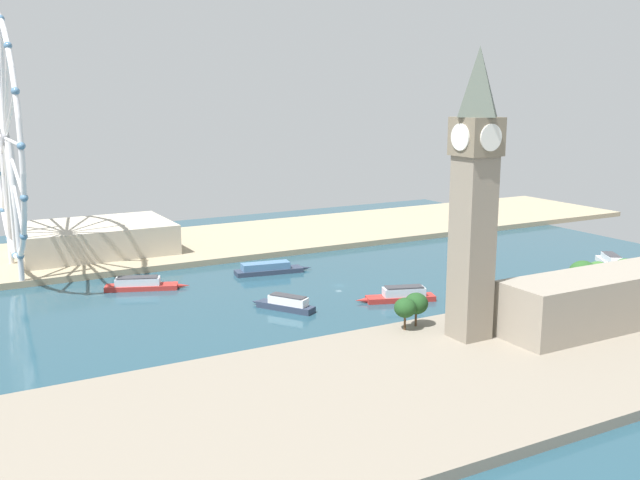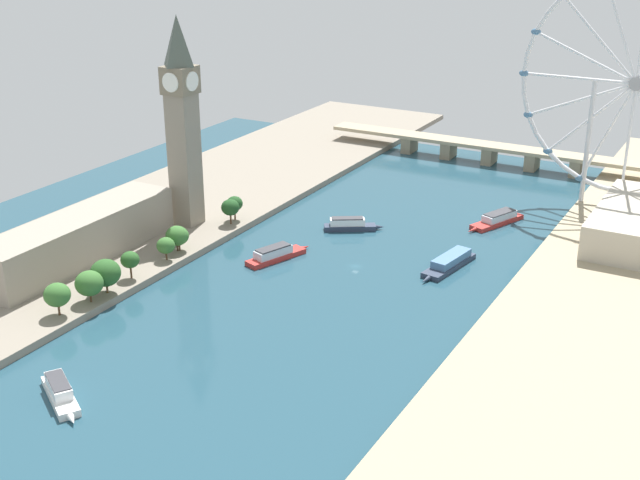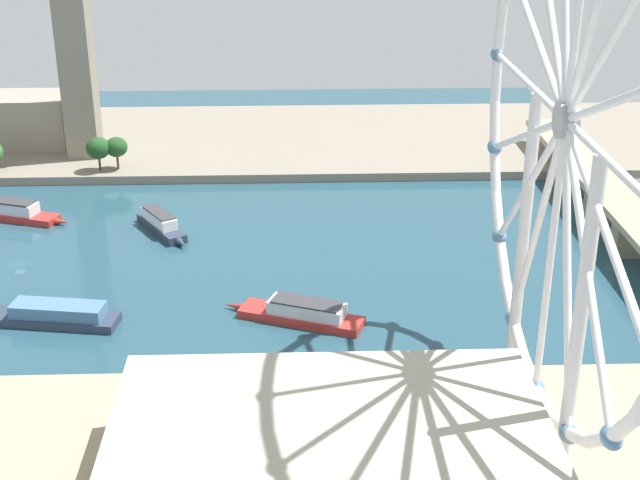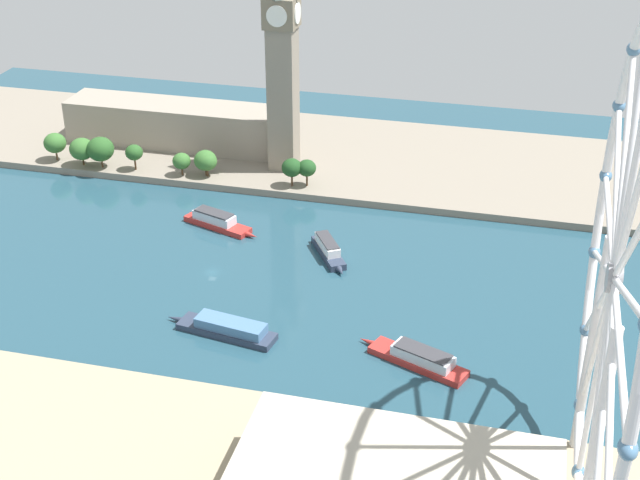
{
  "view_description": "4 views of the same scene",
  "coord_description": "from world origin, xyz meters",
  "px_view_note": "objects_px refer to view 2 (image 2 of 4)",
  "views": [
    {
      "loc": [
        -264.38,
        156.22,
        82.86
      ],
      "look_at": [
        18.23,
        -0.74,
        17.02
      ],
      "focal_mm": 40.75,
      "sensor_mm": 36.0,
      "label": 1
    },
    {
      "loc": [
        143.87,
        -289.18,
        140.65
      ],
      "look_at": [
        -14.12,
        -4.85,
        10.77
      ],
      "focal_mm": 47.52,
      "sensor_mm": 36.0,
      "label": 2
    },
    {
      "loc": [
        226.89,
        74.94,
        104.82
      ],
      "look_at": [
        16.5,
        82.48,
        13.0
      ],
      "focal_mm": 50.4,
      "sensor_mm": 36.0,
      "label": 3
    },
    {
      "loc": [
        248.92,
        100.81,
        156.64
      ],
      "look_at": [
        -12.13,
        35.64,
        11.11
      ],
      "focal_mm": 49.94,
      "sensor_mm": 36.0,
      "label": 4
    }
  ],
  "objects_px": {
    "river_bridge": "(490,150)",
    "tour_boat_4": "(60,393)",
    "tour_boat_0": "(497,219)",
    "clock_tower": "(182,119)",
    "parliament_block": "(78,238)",
    "tour_boat_1": "(449,263)",
    "ferris_wheel": "(636,85)",
    "tour_boat_3": "(276,254)",
    "tour_boat_2": "(350,225)"
  },
  "relations": [
    {
      "from": "clock_tower",
      "to": "parliament_block",
      "type": "distance_m",
      "value": 69.69
    },
    {
      "from": "tour_boat_3",
      "to": "tour_boat_1",
      "type": "bearing_deg",
      "value": -48.45
    },
    {
      "from": "tour_boat_3",
      "to": "tour_boat_4",
      "type": "distance_m",
      "value": 124.37
    },
    {
      "from": "tour_boat_1",
      "to": "tour_boat_3",
      "type": "distance_m",
      "value": 72.9
    },
    {
      "from": "tour_boat_0",
      "to": "tour_boat_3",
      "type": "bearing_deg",
      "value": -16.61
    },
    {
      "from": "tour_boat_1",
      "to": "tour_boat_3",
      "type": "xyz_separation_m",
      "value": [
        -67.44,
        -27.66,
        0.19
      ]
    },
    {
      "from": "river_bridge",
      "to": "tour_boat_4",
      "type": "xyz_separation_m",
      "value": [
        -32.46,
        -306.02,
        -5.62
      ]
    },
    {
      "from": "tour_boat_3",
      "to": "tour_boat_4",
      "type": "xyz_separation_m",
      "value": [
        0.4,
        -124.37,
        0.02
      ]
    },
    {
      "from": "tour_boat_2",
      "to": "tour_boat_1",
      "type": "bearing_deg",
      "value": -50.07
    },
    {
      "from": "parliament_block",
      "to": "ferris_wheel",
      "type": "height_order",
      "value": "ferris_wheel"
    },
    {
      "from": "clock_tower",
      "to": "tour_boat_3",
      "type": "height_order",
      "value": "clock_tower"
    },
    {
      "from": "tour_boat_4",
      "to": "tour_boat_2",
      "type": "bearing_deg",
      "value": 118.42
    },
    {
      "from": "parliament_block",
      "to": "tour_boat_4",
      "type": "xyz_separation_m",
      "value": [
        67.85,
        -79.59,
        -9.95
      ]
    },
    {
      "from": "ferris_wheel",
      "to": "parliament_block",
      "type": "bearing_deg",
      "value": -136.09
    },
    {
      "from": "clock_tower",
      "to": "tour_boat_0",
      "type": "xyz_separation_m",
      "value": [
        122.76,
        76.16,
        -49.53
      ]
    },
    {
      "from": "tour_boat_1",
      "to": "tour_boat_3",
      "type": "height_order",
      "value": "tour_boat_3"
    },
    {
      "from": "parliament_block",
      "to": "tour_boat_1",
      "type": "distance_m",
      "value": 153.45
    },
    {
      "from": "ferris_wheel",
      "to": "tour_boat_3",
      "type": "xyz_separation_m",
      "value": [
        -115.47,
        -131.31,
        -59.98
      ]
    },
    {
      "from": "tour_boat_1",
      "to": "tour_boat_2",
      "type": "distance_m",
      "value": 58.9
    },
    {
      "from": "tour_boat_2",
      "to": "tour_boat_4",
      "type": "bearing_deg",
      "value": -125.29
    },
    {
      "from": "ferris_wheel",
      "to": "tour_boat_0",
      "type": "xyz_separation_m",
      "value": [
        -46.9,
        -43.98,
        -60.15
      ]
    },
    {
      "from": "clock_tower",
      "to": "tour_boat_1",
      "type": "relative_size",
      "value": 2.52
    },
    {
      "from": "tour_boat_1",
      "to": "tour_boat_2",
      "type": "xyz_separation_m",
      "value": [
        -55.85,
        18.72,
        0.23
      ]
    },
    {
      "from": "parliament_block",
      "to": "tour_boat_4",
      "type": "bearing_deg",
      "value": -49.55
    },
    {
      "from": "clock_tower",
      "to": "parliament_block",
      "type": "bearing_deg",
      "value": -103.33
    },
    {
      "from": "river_bridge",
      "to": "tour_boat_2",
      "type": "bearing_deg",
      "value": -98.93
    },
    {
      "from": "tour_boat_3",
      "to": "parliament_block",
      "type": "bearing_deg",
      "value": 142.83
    },
    {
      "from": "tour_boat_0",
      "to": "tour_boat_4",
      "type": "height_order",
      "value": "tour_boat_4"
    },
    {
      "from": "tour_boat_2",
      "to": "tour_boat_4",
      "type": "xyz_separation_m",
      "value": [
        -11.19,
        -170.76,
        -0.02
      ]
    },
    {
      "from": "clock_tower",
      "to": "tour_boat_3",
      "type": "distance_m",
      "value": 74.15
    },
    {
      "from": "parliament_block",
      "to": "tour_boat_4",
      "type": "height_order",
      "value": "parliament_block"
    },
    {
      "from": "ferris_wheel",
      "to": "tour_boat_2",
      "type": "distance_m",
      "value": 146.95
    },
    {
      "from": "tour_boat_3",
      "to": "tour_boat_0",
      "type": "bearing_deg",
      "value": -18.89
    },
    {
      "from": "ferris_wheel",
      "to": "tour_boat_4",
      "type": "bearing_deg",
      "value": -114.23
    },
    {
      "from": "river_bridge",
      "to": "tour_boat_1",
      "type": "distance_m",
      "value": 157.93
    },
    {
      "from": "clock_tower",
      "to": "ferris_wheel",
      "type": "distance_m",
      "value": 208.17
    },
    {
      "from": "tour_boat_0",
      "to": "tour_boat_3",
      "type": "xyz_separation_m",
      "value": [
        -68.56,
        -87.32,
        0.17
      ]
    },
    {
      "from": "clock_tower",
      "to": "parliament_block",
      "type": "height_order",
      "value": "clock_tower"
    },
    {
      "from": "river_bridge",
      "to": "tour_boat_0",
      "type": "height_order",
      "value": "river_bridge"
    },
    {
      "from": "ferris_wheel",
      "to": "clock_tower",
      "type": "bearing_deg",
      "value": -144.7
    },
    {
      "from": "river_bridge",
      "to": "tour_boat_3",
      "type": "distance_m",
      "value": 184.69
    },
    {
      "from": "clock_tower",
      "to": "tour_boat_4",
      "type": "xyz_separation_m",
      "value": [
        54.59,
        -135.53,
        -49.34
      ]
    },
    {
      "from": "parliament_block",
      "to": "tour_boat_2",
      "type": "bearing_deg",
      "value": 49.07
    },
    {
      "from": "clock_tower",
      "to": "tour_boat_0",
      "type": "distance_m",
      "value": 152.72
    },
    {
      "from": "tour_boat_0",
      "to": "tour_boat_1",
      "type": "xyz_separation_m",
      "value": [
        -1.12,
        -59.66,
        -0.02
      ]
    },
    {
      "from": "tour_boat_1",
      "to": "tour_boat_4",
      "type": "xyz_separation_m",
      "value": [
        -67.04,
        -152.03,
        0.21
      ]
    },
    {
      "from": "tour_boat_0",
      "to": "parliament_block",
      "type": "bearing_deg",
      "value": -24.31
    },
    {
      "from": "parliament_block",
      "to": "tour_boat_3",
      "type": "distance_m",
      "value": 81.57
    },
    {
      "from": "clock_tower",
      "to": "tour_boat_3",
      "type": "bearing_deg",
      "value": -11.64
    },
    {
      "from": "parliament_block",
      "to": "tour_boat_0",
      "type": "distance_m",
      "value": 189.88
    }
  ]
}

